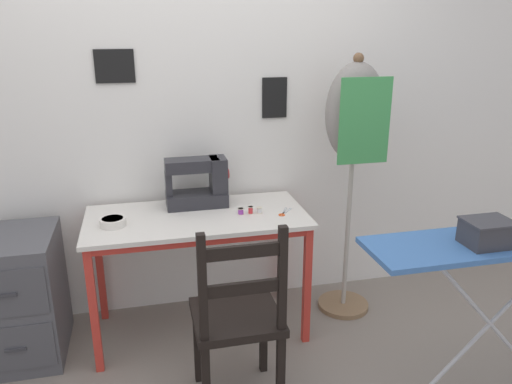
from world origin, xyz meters
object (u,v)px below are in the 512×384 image
(ironing_board, at_px, (503,248))
(storage_box, at_px, (487,233))
(filing_cabinet, at_px, (22,296))
(dress_form, at_px, (354,126))
(fabric_bowl, at_px, (113,222))
(sewing_machine, at_px, (200,184))
(scissors, at_px, (284,213))
(thread_spool_near_machine, at_px, (241,211))
(wooden_chair, at_px, (238,319))
(thread_spool_mid_table, at_px, (251,210))
(thread_spool_far_edge, at_px, (259,210))

(ironing_board, height_order, storage_box, storage_box)
(filing_cabinet, height_order, dress_form, dress_form)
(fabric_bowl, relative_size, ironing_board, 0.11)
(sewing_machine, bearing_deg, ironing_board, -40.89)
(filing_cabinet, bearing_deg, scissors, -3.30)
(fabric_bowl, distance_m, filing_cabinet, 0.65)
(scissors, distance_m, thread_spool_near_machine, 0.24)
(wooden_chair, bearing_deg, ironing_board, -11.87)
(storage_box, bearing_deg, thread_spool_mid_table, 132.98)
(sewing_machine, height_order, wooden_chair, sewing_machine)
(thread_spool_far_edge, bearing_deg, thread_spool_near_machine, 178.08)
(thread_spool_near_machine, relative_size, wooden_chair, 0.04)
(dress_form, bearing_deg, wooden_chair, -140.71)
(sewing_machine, relative_size, thread_spool_mid_table, 8.80)
(scissors, bearing_deg, thread_spool_near_machine, 169.76)
(thread_spool_mid_table, height_order, wooden_chair, wooden_chair)
(fabric_bowl, distance_m, thread_spool_mid_table, 0.74)
(thread_spool_far_edge, distance_m, dress_form, 0.73)
(scissors, xyz_separation_m, storage_box, (0.64, -0.84, 0.17))
(thread_spool_mid_table, height_order, dress_form, dress_form)
(fabric_bowl, height_order, ironing_board, ironing_board)
(thread_spool_near_machine, relative_size, thread_spool_mid_table, 0.90)
(storage_box, bearing_deg, fabric_bowl, 150.77)
(thread_spool_far_edge, bearing_deg, storage_box, -48.72)
(scissors, xyz_separation_m, thread_spool_mid_table, (-0.18, 0.04, 0.02))
(wooden_chair, bearing_deg, thread_spool_near_machine, 76.83)
(wooden_chair, xyz_separation_m, storage_box, (1.02, -0.28, 0.45))
(sewing_machine, relative_size, fabric_bowl, 2.65)
(thread_spool_far_edge, relative_size, storage_box, 0.17)
(thread_spool_mid_table, bearing_deg, ironing_board, -41.51)
(fabric_bowl, xyz_separation_m, dress_form, (1.37, 0.08, 0.43))
(scissors, xyz_separation_m, filing_cabinet, (-1.43, 0.08, -0.38))
(thread_spool_near_machine, bearing_deg, wooden_chair, -103.17)
(wooden_chair, bearing_deg, dress_form, 39.29)
(scissors, distance_m, dress_form, 0.64)
(wooden_chair, relative_size, filing_cabinet, 1.36)
(fabric_bowl, relative_size, dress_form, 0.09)
(scissors, relative_size, thread_spool_far_edge, 3.65)
(thread_spool_mid_table, bearing_deg, scissors, -12.81)
(sewing_machine, xyz_separation_m, scissors, (0.43, -0.24, -0.13))
(thread_spool_far_edge, bearing_deg, ironing_board, -42.97)
(sewing_machine, bearing_deg, scissors, -29.23)
(sewing_machine, height_order, filing_cabinet, sewing_machine)
(fabric_bowl, xyz_separation_m, wooden_chair, (0.55, -0.59, -0.30))
(scissors, xyz_separation_m, dress_form, (0.45, 0.11, 0.45))
(filing_cabinet, height_order, storage_box, storage_box)
(fabric_bowl, distance_m, ironing_board, 1.89)
(scissors, distance_m, wooden_chair, 0.73)
(scissors, distance_m, ironing_board, 1.11)
(dress_form, relative_size, storage_box, 7.94)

